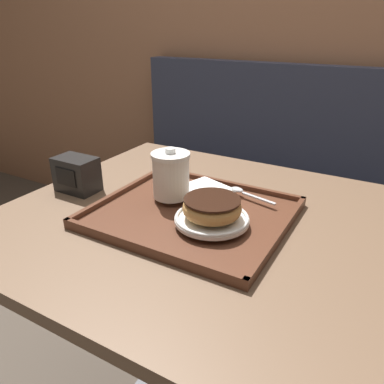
% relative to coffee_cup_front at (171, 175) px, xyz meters
% --- Properties ---
extents(wall_behind, '(8.00, 0.05, 2.40)m').
position_rel_coffee_cup_front_xyz_m(wall_behind, '(0.08, 1.09, 0.38)').
color(wall_behind, '#9E6B4C').
rests_on(wall_behind, ground_plane).
extents(booth_bench, '(1.72, 0.44, 1.00)m').
position_rel_coffee_cup_front_xyz_m(booth_bench, '(0.12, 0.85, -0.51)').
color(booth_bench, '#33384C').
rests_on(booth_bench, ground_plane).
extents(cafe_table, '(0.90, 0.84, 0.74)m').
position_rel_coffee_cup_front_xyz_m(cafe_table, '(0.08, -0.01, -0.26)').
color(cafe_table, brown).
rests_on(cafe_table, ground_plane).
extents(serving_tray, '(0.44, 0.38, 0.02)m').
position_rel_coffee_cup_front_xyz_m(serving_tray, '(0.08, -0.03, -0.07)').
color(serving_tray, '#512D1E').
rests_on(serving_tray, cafe_table).
extents(napkin_paper, '(0.16, 0.15, 0.00)m').
position_rel_coffee_cup_front_xyz_m(napkin_paper, '(0.06, 0.08, -0.06)').
color(napkin_paper, white).
rests_on(napkin_paper, serving_tray).
extents(coffee_cup_front, '(0.10, 0.10, 0.13)m').
position_rel_coffee_cup_front_xyz_m(coffee_cup_front, '(0.00, 0.00, 0.00)').
color(coffee_cup_front, white).
rests_on(coffee_cup_front, serving_tray).
extents(plate_with_chocolate_donut, '(0.16, 0.16, 0.01)m').
position_rel_coffee_cup_front_xyz_m(plate_with_chocolate_donut, '(0.15, -0.07, -0.05)').
color(plate_with_chocolate_donut, white).
rests_on(plate_with_chocolate_donut, serving_tray).
extents(donut_chocolate_glazed, '(0.13, 0.13, 0.04)m').
position_rel_coffee_cup_front_xyz_m(donut_chocolate_glazed, '(0.15, -0.07, -0.02)').
color(donut_chocolate_glazed, tan).
rests_on(donut_chocolate_glazed, plate_with_chocolate_donut).
extents(spoon, '(0.13, 0.05, 0.01)m').
position_rel_coffee_cup_front_xyz_m(spoon, '(0.15, 0.10, -0.05)').
color(spoon, silver).
rests_on(spoon, serving_tray).
extents(napkin_dispenser, '(0.11, 0.08, 0.09)m').
position_rel_coffee_cup_front_xyz_m(napkin_dispenser, '(-0.27, -0.05, -0.03)').
color(napkin_dispenser, black).
rests_on(napkin_dispenser, cafe_table).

